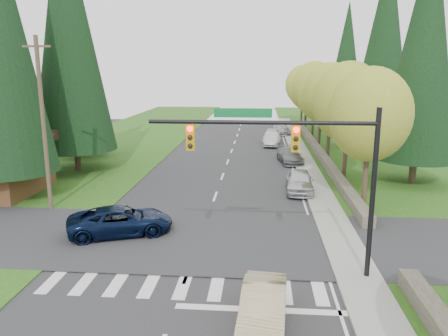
# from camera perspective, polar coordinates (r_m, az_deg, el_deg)

# --- Properties ---
(ground) EXTENTS (120.00, 120.00, 0.00)m
(ground) POSITION_cam_1_polar(r_m,az_deg,el_deg) (14.73, -7.75, -20.96)
(ground) COLOR #28282B
(ground) RESTS_ON ground
(grass_east) EXTENTS (14.00, 110.00, 0.06)m
(grass_east) POSITION_cam_1_polar(r_m,az_deg,el_deg) (34.48, 21.70, -1.80)
(grass_east) COLOR #1E4D14
(grass_east) RESTS_ON ground
(grass_west) EXTENTS (14.00, 110.00, 0.06)m
(grass_west) POSITION_cam_1_polar(r_m,az_deg,el_deg) (36.57, -21.11, -0.96)
(grass_west) COLOR #1E4D14
(grass_west) RESTS_ON ground
(cross_street) EXTENTS (120.00, 8.00, 0.10)m
(cross_street) POSITION_cam_1_polar(r_m,az_deg,el_deg) (21.73, -3.20, -9.31)
(cross_street) COLOR #28282B
(cross_street) RESTS_ON ground
(sidewalk_east) EXTENTS (1.80, 80.00, 0.13)m
(sidewalk_east) POSITION_cam_1_polar(r_m,az_deg,el_deg) (35.12, 11.22, -0.82)
(sidewalk_east) COLOR gray
(sidewalk_east) RESTS_ON ground
(curb_east) EXTENTS (0.20, 80.00, 0.13)m
(curb_east) POSITION_cam_1_polar(r_m,az_deg,el_deg) (35.04, 9.84, -0.80)
(curb_east) COLOR gray
(curb_east) RESTS_ON ground
(stone_wall_north) EXTENTS (0.70, 40.00, 0.70)m
(stone_wall_north) POSITION_cam_1_polar(r_m,az_deg,el_deg) (43.04, 12.33, 2.00)
(stone_wall_north) COLOR #4C4438
(stone_wall_north) RESTS_ON ground
(traffic_signal) EXTENTS (8.70, 0.37, 6.80)m
(traffic_signal) POSITION_cam_1_polar(r_m,az_deg,el_deg) (16.81, 9.84, 1.71)
(traffic_signal) COLOR black
(traffic_signal) RESTS_ON ground
(utility_pole) EXTENTS (1.60, 0.24, 10.00)m
(utility_pole) POSITION_cam_1_polar(r_m,az_deg,el_deg) (27.10, -22.52, 5.40)
(utility_pole) COLOR #473828
(utility_pole) RESTS_ON ground
(decid_tree_0) EXTENTS (4.80, 4.80, 8.37)m
(decid_tree_0) POSITION_cam_1_polar(r_m,az_deg,el_deg) (26.83, 18.52, 6.63)
(decid_tree_0) COLOR #38281C
(decid_tree_0) RESTS_ON ground
(decid_tree_1) EXTENTS (5.20, 5.20, 8.80)m
(decid_tree_1) POSITION_cam_1_polar(r_m,az_deg,el_deg) (33.65, 15.93, 8.25)
(decid_tree_1) COLOR #38281C
(decid_tree_1) RESTS_ON ground
(decid_tree_2) EXTENTS (5.00, 5.00, 8.82)m
(decid_tree_2) POSITION_cam_1_polar(r_m,az_deg,el_deg) (40.49, 13.78, 9.23)
(decid_tree_2) COLOR #38281C
(decid_tree_2) RESTS_ON ground
(decid_tree_3) EXTENTS (5.00, 5.00, 8.55)m
(decid_tree_3) POSITION_cam_1_polar(r_m,az_deg,el_deg) (47.43, 12.58, 9.43)
(decid_tree_3) COLOR #38281C
(decid_tree_3) RESTS_ON ground
(decid_tree_4) EXTENTS (5.40, 5.40, 9.18)m
(decid_tree_4) POSITION_cam_1_polar(r_m,az_deg,el_deg) (54.37, 11.72, 10.27)
(decid_tree_4) COLOR #38281C
(decid_tree_4) RESTS_ON ground
(decid_tree_5) EXTENTS (4.80, 4.80, 8.30)m
(decid_tree_5) POSITION_cam_1_polar(r_m,az_deg,el_deg) (61.32, 10.74, 10.07)
(decid_tree_5) COLOR #38281C
(decid_tree_5) RESTS_ON ground
(decid_tree_6) EXTENTS (5.20, 5.20, 8.86)m
(decid_tree_6) POSITION_cam_1_polar(r_m,az_deg,el_deg) (68.27, 10.23, 10.61)
(decid_tree_6) COLOR #38281C
(decid_tree_6) RESTS_ON ground
(conifer_w_c) EXTENTS (6.46, 6.46, 20.80)m
(conifer_w_c) POSITION_cam_1_polar(r_m,az_deg,el_deg) (37.18, -19.72, 16.88)
(conifer_w_c) COLOR #38281C
(conifer_w_c) RESTS_ON ground
(conifer_w_e) EXTENTS (5.78, 5.78, 18.80)m
(conifer_w_e) POSITION_cam_1_polar(r_m,az_deg,el_deg) (43.40, -18.78, 14.91)
(conifer_w_e) COLOR #38281C
(conifer_w_e) RESTS_ON ground
(conifer_e_a) EXTENTS (5.44, 5.44, 17.80)m
(conifer_e_a) POSITION_cam_1_polar(r_m,az_deg,el_deg) (33.87, 24.76, 14.39)
(conifer_e_a) COLOR #38281C
(conifer_e_a) RESTS_ON ground
(conifer_e_b) EXTENTS (6.12, 6.12, 19.80)m
(conifer_e_b) POSITION_cam_1_polar(r_m,az_deg,el_deg) (47.59, 20.24, 15.16)
(conifer_e_b) COLOR #38281C
(conifer_e_b) RESTS_ON ground
(conifer_e_c) EXTENTS (5.10, 5.10, 16.80)m
(conifer_e_c) POSITION_cam_1_polar(r_m,az_deg,el_deg) (60.98, 15.69, 13.34)
(conifer_e_c) COLOR #38281C
(conifer_e_c) RESTS_ON ground
(sedan_champagne) EXTENTS (1.72, 4.18, 1.35)m
(sedan_champagne) POSITION_cam_1_polar(r_m,az_deg,el_deg) (14.77, 5.16, -17.70)
(sedan_champagne) COLOR tan
(sedan_champagne) RESTS_ON ground
(suv_navy) EXTENTS (5.66, 4.02, 1.43)m
(suv_navy) POSITION_cam_1_polar(r_m,az_deg,el_deg) (22.70, -13.34, -6.73)
(suv_navy) COLOR black
(suv_navy) RESTS_ON ground
(parked_car_a) EXTENTS (1.95, 4.48, 1.50)m
(parked_car_a) POSITION_cam_1_polar(r_m,az_deg,el_deg) (30.02, 9.84, -1.72)
(parked_car_a) COLOR silver
(parked_car_a) RESTS_ON ground
(parked_car_b) EXTENTS (2.44, 4.73, 1.31)m
(parked_car_b) POSITION_cam_1_polar(r_m,az_deg,el_deg) (39.35, 8.61, 1.61)
(parked_car_b) COLOR slate
(parked_car_b) RESTS_ON ground
(parked_car_c) EXTENTS (2.04, 4.43, 1.41)m
(parked_car_c) POSITION_cam_1_polar(r_m,az_deg,el_deg) (47.94, 6.29, 3.72)
(parked_car_c) COLOR silver
(parked_car_c) RESTS_ON ground
(parked_car_d) EXTENTS (2.41, 4.81, 1.57)m
(parked_car_d) POSITION_cam_1_polar(r_m,az_deg,el_deg) (50.53, 6.26, 4.28)
(parked_car_d) COLOR silver
(parked_car_d) RESTS_ON ground
(parked_car_e) EXTENTS (2.34, 4.94, 1.39)m
(parked_car_e) POSITION_cam_1_polar(r_m,az_deg,el_deg) (56.63, 7.49, 5.06)
(parked_car_e) COLOR #A6A5AA
(parked_car_e) RESTS_ON ground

